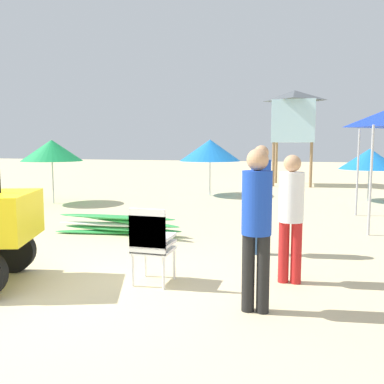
{
  "coord_description": "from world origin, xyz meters",
  "views": [
    {
      "loc": [
        2.83,
        -4.28,
        1.82
      ],
      "look_at": [
        0.86,
        2.65,
        0.99
      ],
      "focal_mm": 38.95,
      "sensor_mm": 36.0,
      "label": 1
    }
  ],
  "objects": [
    {
      "name": "ground",
      "position": [
        0.0,
        0.0,
        0.0
      ],
      "size": [
        80.0,
        80.0,
        0.0
      ],
      "primitive_type": "plane",
      "color": "beige"
    },
    {
      "name": "lifeguard_near_left",
      "position": [
        2.61,
        1.19,
        0.97
      ],
      "size": [
        0.32,
        0.32,
        1.68
      ],
      "color": "red",
      "rests_on": "ground"
    },
    {
      "name": "beach_umbrella_far",
      "position": [
        -4.76,
        6.77,
        1.63
      ],
      "size": [
        1.84,
        1.84,
        1.95
      ],
      "color": "beige",
      "rests_on": "ground"
    },
    {
      "name": "stacked_plastic_chairs",
      "position": [
        0.89,
        0.6,
        0.6
      ],
      "size": [
        0.48,
        0.48,
        1.02
      ],
      "color": "white",
      "rests_on": "ground"
    },
    {
      "name": "lifeguard_near_center",
      "position": [
        2.3,
        0.1,
        1.03
      ],
      "size": [
        0.32,
        0.32,
        1.77
      ],
      "color": "black",
      "rests_on": "ground"
    },
    {
      "name": "lifeguard_tower",
      "position": [
        2.07,
        14.68,
        3.02
      ],
      "size": [
        1.98,
        1.98,
        4.14
      ],
      "color": "olive",
      "rests_on": "ground"
    },
    {
      "name": "lifeguard_far_right",
      "position": [
        2.06,
        2.51,
        1.04
      ],
      "size": [
        0.32,
        0.32,
        1.8
      ],
      "color": "#33598C",
      "rests_on": "ground"
    },
    {
      "name": "beach_umbrella_left",
      "position": [
        -0.6,
        10.09,
        1.6
      ],
      "size": [
        2.15,
        2.15,
        1.98
      ],
      "color": "beige",
      "rests_on": "ground"
    },
    {
      "name": "surfboard_pile",
      "position": [
        -0.85,
        3.27,
        0.2
      ],
      "size": [
        2.76,
        0.89,
        0.4
      ],
      "color": "green",
      "rests_on": "ground"
    },
    {
      "name": "beach_umbrella_mid",
      "position": [
        4.62,
        9.94,
        1.35
      ],
      "size": [
        1.87,
        1.87,
        1.68
      ],
      "color": "beige",
      "rests_on": "ground"
    }
  ]
}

